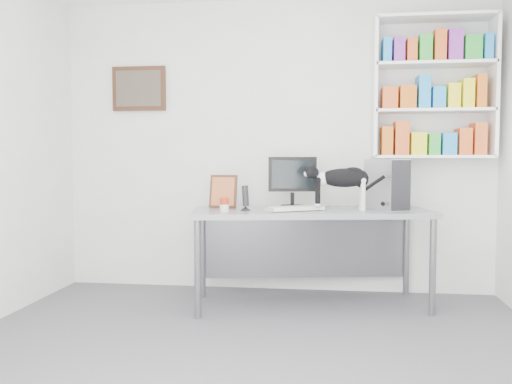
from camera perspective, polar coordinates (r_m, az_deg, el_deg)
room at (r=3.10m, az=-1.50°, el=5.73°), size 4.01×4.01×2.70m
bookshelf at (r=5.03m, az=18.17°, el=10.41°), size 1.03×0.28×1.24m
wall_art at (r=5.38m, az=-12.22°, el=10.59°), size 0.52×0.04×0.42m
desk at (r=4.57m, az=5.75°, el=-6.91°), size 2.04×1.07×0.81m
monitor at (r=4.73m, az=3.85°, el=1.11°), size 0.45×0.26×0.45m
keyboard at (r=4.41m, az=4.10°, el=-1.75°), size 0.48×0.39×0.04m
pc_tower at (r=4.67m, az=13.57°, el=0.80°), size 0.35×0.46×0.42m
speaker at (r=4.40m, az=-1.12°, el=-0.60°), size 0.13×0.13×0.21m
leaning_print at (r=4.66m, az=-3.46°, el=0.13°), size 0.24×0.11×0.29m
soup_can at (r=4.34m, az=-3.35°, el=-1.34°), size 0.08×0.08×0.11m
cat at (r=4.44m, az=9.03°, el=0.35°), size 0.60×0.21×0.36m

